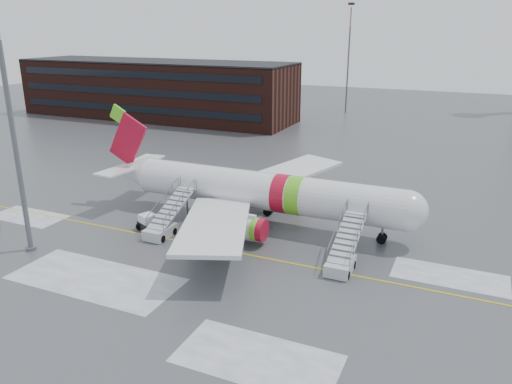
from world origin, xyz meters
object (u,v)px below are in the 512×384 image
at_px(airstair_aft, 164,224).
at_px(light_mast_near, 11,118).
at_px(airliner, 255,191).
at_px(pushback_tug, 149,224).
at_px(airstair_fwd, 343,256).

relative_size(airstair_aft, light_mast_near, 0.33).
distance_m(airstair_aft, light_mast_near, 16.31).
bearing_deg(airliner, airstair_aft, -136.01).
xyz_separation_m(pushback_tug, light_mast_near, (-7.14, -8.19, 11.32)).
bearing_deg(airstair_aft, light_mast_near, -138.70).
bearing_deg(pushback_tug, airliner, 35.96).
height_order(airstair_fwd, light_mast_near, light_mast_near).
relative_size(airstair_fwd, light_mast_near, 0.33).
height_order(airliner, pushback_tug, airliner).
relative_size(airliner, airstair_fwd, 4.55).
relative_size(airstair_aft, pushback_tug, 2.47).
xyz_separation_m(airstair_aft, pushback_tug, (-1.93, 0.22, -0.37)).
height_order(airliner, light_mast_near, light_mast_near).
height_order(airstair_aft, pushback_tug, airstair_aft).
bearing_deg(light_mast_near, pushback_tug, 48.93).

